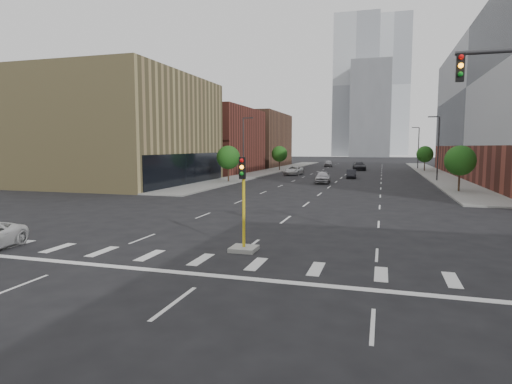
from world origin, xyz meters
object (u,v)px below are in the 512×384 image
at_px(median_traffic_signal, 244,231).
at_px(car_far_left, 294,170).
at_px(car_near_left, 323,177).
at_px(car_deep_right, 359,166).
at_px(car_mid_right, 351,174).
at_px(car_distant, 328,163).

xyz_separation_m(median_traffic_signal, car_far_left, (-8.61, 53.90, -0.20)).
distance_m(median_traffic_signal, car_near_left, 38.61).
height_order(car_near_left, car_deep_right, car_deep_right).
relative_size(car_near_left, car_far_left, 0.85).
xyz_separation_m(car_mid_right, car_deep_right, (0.00, 23.16, 0.17)).
height_order(car_far_left, car_distant, car_distant).
bearing_deg(car_distant, car_deep_right, -65.99).
bearing_deg(car_distant, car_mid_right, -83.34).
xyz_separation_m(car_far_left, car_deep_right, (10.11, 18.19, 0.07)).
relative_size(car_near_left, car_mid_right, 1.16).
bearing_deg(car_far_left, car_deep_right, 63.94).
bearing_deg(car_deep_right, car_mid_right, -98.35).
distance_m(median_traffic_signal, car_far_left, 54.58).
relative_size(car_near_left, car_distant, 1.01).
xyz_separation_m(median_traffic_signal, car_deep_right, (1.50, 72.09, -0.13)).
bearing_deg(car_mid_right, car_deep_right, 85.69).
relative_size(car_far_left, car_deep_right, 0.96).
relative_size(median_traffic_signal, car_mid_right, 1.07).
bearing_deg(car_far_left, median_traffic_signal, -77.93).
bearing_deg(car_far_left, car_near_left, -62.11).
bearing_deg(car_near_left, car_distant, 92.72).
height_order(median_traffic_signal, car_far_left, median_traffic_signal).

